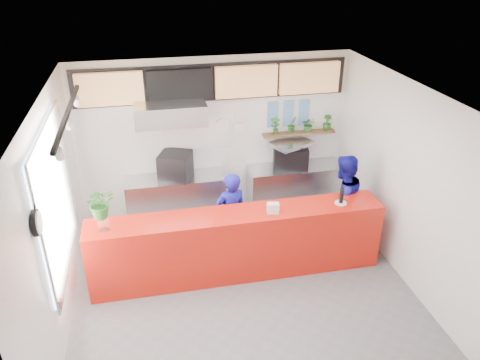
# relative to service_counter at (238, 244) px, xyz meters

# --- Properties ---
(floor) EXTENTS (5.00, 5.00, 0.00)m
(floor) POSITION_rel_service_counter_xyz_m (0.00, -0.40, -0.55)
(floor) COLOR slate
(floor) RESTS_ON ground
(ceiling) EXTENTS (5.00, 5.00, 0.00)m
(ceiling) POSITION_rel_service_counter_xyz_m (0.00, -0.40, 2.45)
(ceiling) COLOR silver
(wall_back) EXTENTS (5.00, 0.00, 5.00)m
(wall_back) POSITION_rel_service_counter_xyz_m (0.00, 2.10, 0.95)
(wall_back) COLOR white
(wall_back) RESTS_ON ground
(wall_left) EXTENTS (0.00, 5.00, 5.00)m
(wall_left) POSITION_rel_service_counter_xyz_m (-2.50, -0.40, 0.95)
(wall_left) COLOR white
(wall_left) RESTS_ON ground
(wall_right) EXTENTS (0.00, 5.00, 5.00)m
(wall_right) POSITION_rel_service_counter_xyz_m (2.50, -0.40, 0.95)
(wall_right) COLOR white
(wall_right) RESTS_ON ground
(service_counter) EXTENTS (4.50, 0.60, 1.10)m
(service_counter) POSITION_rel_service_counter_xyz_m (0.00, 0.00, 0.00)
(service_counter) COLOR red
(service_counter) RESTS_ON ground
(cream_band) EXTENTS (5.00, 0.02, 0.80)m
(cream_band) POSITION_rel_service_counter_xyz_m (0.00, 2.09, 2.05)
(cream_band) COLOR beige
(cream_band) RESTS_ON wall_back
(prep_bench) EXTENTS (1.80, 0.60, 0.90)m
(prep_bench) POSITION_rel_service_counter_xyz_m (-0.80, 1.80, -0.10)
(prep_bench) COLOR #B2B5BA
(prep_bench) RESTS_ON ground
(panini_oven) EXTENTS (0.69, 0.69, 0.47)m
(panini_oven) POSITION_rel_service_counter_xyz_m (-0.77, 1.80, 0.59)
(panini_oven) COLOR black
(panini_oven) RESTS_ON prep_bench
(extraction_hood) EXTENTS (1.20, 0.70, 0.35)m
(extraction_hood) POSITION_rel_service_counter_xyz_m (-0.80, 1.75, 1.60)
(extraction_hood) COLOR #B2B5BA
(extraction_hood) RESTS_ON ceiling
(hood_lip) EXTENTS (1.20, 0.69, 0.31)m
(hood_lip) POSITION_rel_service_counter_xyz_m (-0.80, 1.75, 1.40)
(hood_lip) COLOR #B2B5BA
(hood_lip) RESTS_ON ceiling
(right_bench) EXTENTS (1.80, 0.60, 0.90)m
(right_bench) POSITION_rel_service_counter_xyz_m (1.50, 1.80, -0.10)
(right_bench) COLOR #B2B5BA
(right_bench) RESTS_ON ground
(espresso_machine) EXTENTS (0.73, 0.59, 0.41)m
(espresso_machine) POSITION_rel_service_counter_xyz_m (1.39, 1.80, 0.56)
(espresso_machine) COLOR black
(espresso_machine) RESTS_ON right_bench
(espresso_tray) EXTENTS (0.88, 0.76, 0.07)m
(espresso_tray) POSITION_rel_service_counter_xyz_m (1.39, 1.80, 0.83)
(espresso_tray) COLOR #A8AAAF
(espresso_tray) RESTS_ON espresso_machine
(herb_shelf) EXTENTS (1.40, 0.18, 0.04)m
(herb_shelf) POSITION_rel_service_counter_xyz_m (1.60, 2.00, 0.95)
(herb_shelf) COLOR brown
(herb_shelf) RESTS_ON wall_back
(menu_board_far_left) EXTENTS (1.10, 0.10, 0.55)m
(menu_board_far_left) POSITION_rel_service_counter_xyz_m (-1.75, 1.98, 2.00)
(menu_board_far_left) COLOR tan
(menu_board_far_left) RESTS_ON wall_back
(menu_board_mid_left) EXTENTS (1.10, 0.10, 0.55)m
(menu_board_mid_left) POSITION_rel_service_counter_xyz_m (-0.59, 1.98, 2.00)
(menu_board_mid_left) COLOR black
(menu_board_mid_left) RESTS_ON wall_back
(menu_board_mid_right) EXTENTS (1.10, 0.10, 0.55)m
(menu_board_mid_right) POSITION_rel_service_counter_xyz_m (0.57, 1.98, 2.00)
(menu_board_mid_right) COLOR tan
(menu_board_mid_right) RESTS_ON wall_back
(menu_board_far_right) EXTENTS (1.10, 0.10, 0.55)m
(menu_board_far_right) POSITION_rel_service_counter_xyz_m (1.73, 1.98, 2.00)
(menu_board_far_right) COLOR tan
(menu_board_far_right) RESTS_ON wall_back
(soffit) EXTENTS (4.80, 0.04, 0.65)m
(soffit) POSITION_rel_service_counter_xyz_m (0.00, 2.06, 2.00)
(soffit) COLOR black
(soffit) RESTS_ON wall_back
(window_pane) EXTENTS (0.04, 2.20, 1.90)m
(window_pane) POSITION_rel_service_counter_xyz_m (-2.47, -0.10, 1.15)
(window_pane) COLOR silver
(window_pane) RESTS_ON wall_left
(window_frame) EXTENTS (0.03, 2.30, 2.00)m
(window_frame) POSITION_rel_service_counter_xyz_m (-2.45, -0.10, 1.15)
(window_frame) COLOR #B2B5BA
(window_frame) RESTS_ON wall_left
(wall_clock_rim) EXTENTS (0.05, 0.30, 0.30)m
(wall_clock_rim) POSITION_rel_service_counter_xyz_m (-2.46, -1.30, 1.50)
(wall_clock_rim) COLOR black
(wall_clock_rim) RESTS_ON wall_left
(wall_clock_face) EXTENTS (0.02, 0.26, 0.26)m
(wall_clock_face) POSITION_rel_service_counter_xyz_m (-2.43, -1.30, 1.50)
(wall_clock_face) COLOR white
(wall_clock_face) RESTS_ON wall_left
(track_rail) EXTENTS (0.05, 2.40, 0.04)m
(track_rail) POSITION_rel_service_counter_xyz_m (-2.10, -0.40, 2.39)
(track_rail) COLOR black
(track_rail) RESTS_ON ceiling
(dec_plate_a) EXTENTS (0.24, 0.03, 0.24)m
(dec_plate_a) POSITION_rel_service_counter_xyz_m (0.15, 2.07, 1.20)
(dec_plate_a) COLOR silver
(dec_plate_a) RESTS_ON wall_back
(dec_plate_b) EXTENTS (0.24, 0.03, 0.24)m
(dec_plate_b) POSITION_rel_service_counter_xyz_m (0.45, 2.07, 1.10)
(dec_plate_b) COLOR silver
(dec_plate_b) RESTS_ON wall_back
(dec_plate_c) EXTENTS (0.24, 0.03, 0.24)m
(dec_plate_c) POSITION_rel_service_counter_xyz_m (0.15, 2.07, 0.90)
(dec_plate_c) COLOR silver
(dec_plate_c) RESTS_ON wall_back
(dec_plate_d) EXTENTS (0.24, 0.03, 0.24)m
(dec_plate_d) POSITION_rel_service_counter_xyz_m (0.50, 2.07, 1.35)
(dec_plate_d) COLOR silver
(dec_plate_d) RESTS_ON wall_back
(photo_frame_a) EXTENTS (0.20, 0.02, 0.25)m
(photo_frame_a) POSITION_rel_service_counter_xyz_m (1.10, 2.08, 1.45)
(photo_frame_a) COLOR #598CBF
(photo_frame_a) RESTS_ON wall_back
(photo_frame_b) EXTENTS (0.20, 0.02, 0.25)m
(photo_frame_b) POSITION_rel_service_counter_xyz_m (1.40, 2.08, 1.45)
(photo_frame_b) COLOR #598CBF
(photo_frame_b) RESTS_ON wall_back
(photo_frame_c) EXTENTS (0.20, 0.02, 0.25)m
(photo_frame_c) POSITION_rel_service_counter_xyz_m (1.70, 2.08, 1.45)
(photo_frame_c) COLOR #598CBF
(photo_frame_c) RESTS_ON wall_back
(photo_frame_d) EXTENTS (0.20, 0.02, 0.25)m
(photo_frame_d) POSITION_rel_service_counter_xyz_m (1.10, 2.08, 1.20)
(photo_frame_d) COLOR #598CBF
(photo_frame_d) RESTS_ON wall_back
(photo_frame_e) EXTENTS (0.20, 0.02, 0.25)m
(photo_frame_e) POSITION_rel_service_counter_xyz_m (1.40, 2.08, 1.20)
(photo_frame_e) COLOR #598CBF
(photo_frame_e) RESTS_ON wall_back
(photo_frame_f) EXTENTS (0.20, 0.02, 0.25)m
(photo_frame_f) POSITION_rel_service_counter_xyz_m (1.70, 2.08, 1.20)
(photo_frame_f) COLOR #598CBF
(photo_frame_f) RESTS_ON wall_back
(staff_center) EXTENTS (0.63, 0.48, 1.53)m
(staff_center) POSITION_rel_service_counter_xyz_m (-0.01, 0.49, 0.21)
(staff_center) COLOR navy
(staff_center) RESTS_ON ground
(staff_right) EXTENTS (0.97, 0.86, 1.66)m
(staff_right) POSITION_rel_service_counter_xyz_m (1.88, 0.46, 0.28)
(staff_right) COLOR navy
(staff_right) RESTS_ON ground
(herb_a) EXTENTS (0.19, 0.14, 0.33)m
(herb_a) POSITION_rel_service_counter_xyz_m (1.13, 2.00, 1.14)
(herb_a) COLOR #256021
(herb_a) RESTS_ON herb_shelf
(herb_b) EXTENTS (0.22, 0.20, 0.32)m
(herb_b) POSITION_rel_service_counter_xyz_m (1.46, 2.00, 1.13)
(herb_b) COLOR #256021
(herb_b) RESTS_ON herb_shelf
(herb_c) EXTENTS (0.32, 0.30, 0.28)m
(herb_c) POSITION_rel_service_counter_xyz_m (1.79, 2.00, 1.11)
(herb_c) COLOR #256021
(herb_c) RESTS_ON herb_shelf
(herb_d) EXTENTS (0.20, 0.19, 0.30)m
(herb_d) POSITION_rel_service_counter_xyz_m (2.15, 2.00, 1.12)
(herb_d) COLOR #256021
(herb_d) RESTS_ON herb_shelf
(glass_vase) EXTENTS (0.22, 0.22, 0.20)m
(glass_vase) POSITION_rel_service_counter_xyz_m (-1.93, -0.06, 0.65)
(glass_vase) COLOR silver
(glass_vase) RESTS_ON service_counter
(basil_vase) EXTENTS (0.48, 0.44, 0.44)m
(basil_vase) POSITION_rel_service_counter_xyz_m (-1.93, -0.06, 0.99)
(basil_vase) COLOR #256021
(basil_vase) RESTS_ON glass_vase
(napkin_holder) EXTENTS (0.20, 0.14, 0.16)m
(napkin_holder) POSITION_rel_service_counter_xyz_m (0.52, -0.09, 0.63)
(napkin_holder) COLOR silver
(napkin_holder) RESTS_ON service_counter
(white_plate) EXTENTS (0.23, 0.23, 0.01)m
(white_plate) POSITION_rel_service_counter_xyz_m (1.63, -0.04, 0.56)
(white_plate) COLOR silver
(white_plate) RESTS_ON service_counter
(pepper_mill) EXTENTS (0.06, 0.06, 0.25)m
(pepper_mill) POSITION_rel_service_counter_xyz_m (1.63, -0.04, 0.69)
(pepper_mill) COLOR black
(pepper_mill) RESTS_ON white_plate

